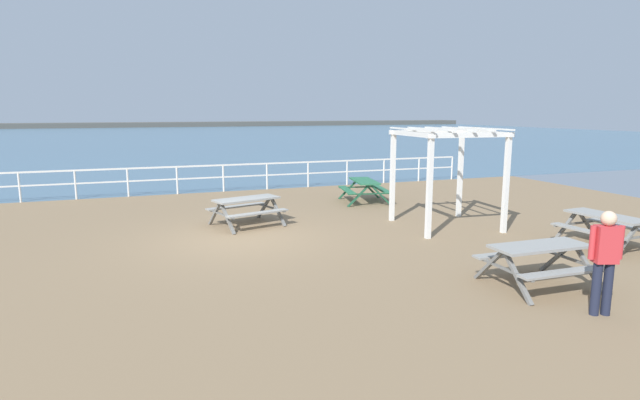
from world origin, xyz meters
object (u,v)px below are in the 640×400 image
at_px(picnic_table_mid_centre, 539,255).
at_px(picnic_table_far_left, 606,223).
at_px(visitor, 605,256).
at_px(picnic_table_near_right, 364,186).
at_px(picnic_table_near_left, 247,205).
at_px(lattice_pergola, 447,154).

bearing_deg(picnic_table_mid_centre, picnic_table_far_left, 25.89).
height_order(picnic_table_mid_centre, visitor, visitor).
distance_m(picnic_table_near_right, visitor, 10.42).
distance_m(picnic_table_far_left, visitor, 4.62).
bearing_deg(picnic_table_mid_centre, picnic_table_near_left, 121.20).
xyz_separation_m(picnic_table_near_right, picnic_table_far_left, (2.73, -7.40, 0.00)).
bearing_deg(visitor, picnic_table_far_left, 149.05).
bearing_deg(visitor, picnic_table_near_right, -165.64).
relative_size(picnic_table_near_left, lattice_pergola, 0.79).
distance_m(visitor, lattice_pergola, 6.39).
xyz_separation_m(picnic_table_mid_centre, picnic_table_far_left, (3.44, 1.59, 0.00)).
height_order(picnic_table_mid_centre, lattice_pergola, lattice_pergola).
distance_m(picnic_table_near_left, picnic_table_near_right, 5.14).
bearing_deg(picnic_table_near_right, visitor, -173.23).
relative_size(picnic_table_near_right, lattice_pergola, 0.76).
relative_size(picnic_table_near_left, picnic_table_near_right, 1.05).
bearing_deg(visitor, picnic_table_mid_centre, -164.00).
bearing_deg(picnic_table_near_left, picnic_table_far_left, -51.48).
distance_m(picnic_table_near_right, picnic_table_mid_centre, 9.02).
bearing_deg(lattice_pergola, visitor, -97.64).
height_order(picnic_table_near_left, visitor, visitor).
relative_size(picnic_table_near_left, picnic_table_far_left, 1.13).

